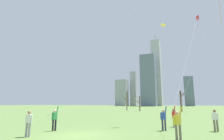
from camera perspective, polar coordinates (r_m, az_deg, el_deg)
name	(u,v)px	position (r m, az deg, el deg)	size (l,w,h in m)	color
ground_plane	(78,135)	(12.88, -10.66, -19.73)	(400.00, 400.00, 0.00)	#5B7A3D
kite_flyer_midfield_left_orange	(192,77)	(12.51, 24.25, -2.17)	(4.74, 3.57, 11.76)	#726656
kite_flyer_midfield_right_green	(176,68)	(14.48, 19.82, 0.70)	(5.74, 3.58, 17.48)	#33384C
kite_flyer_far_back_pink	(76,89)	(15.40, -11.35, -6.06)	(8.33, 9.57, 18.35)	black
kite_flyer_foreground_right_red	(181,88)	(19.97, 21.11, -5.30)	(4.50, 15.78, 17.35)	gray
bystander_far_off_by_trees	(29,122)	(13.04, -25.07, -14.81)	(0.51, 0.24, 1.62)	gray
bystander_strolling_midfield	(215,119)	(16.15, 30.08, -13.40)	(0.42, 0.37, 1.62)	#726656
distant_kite_high_overhead_yellow	(165,31)	(40.69, 16.45, 11.84)	(3.65, 3.47, 19.23)	yellow
bare_tree_far_right_edge	(127,101)	(56.08, 4.78, -9.69)	(2.49, 2.16, 5.82)	brown
bare_tree_center	(181,100)	(50.28, 21.14, -8.87)	(1.52, 2.38, 5.43)	#4C3828
bare_tree_right_of_center	(139,103)	(50.32, 8.75, -10.39)	(1.77, 2.04, 4.28)	#4C3828
skyline_mid_tower_right	(157,73)	(162.03, 14.11, -0.83)	(7.51, 10.93, 62.99)	#B2B2B7
skyline_slender_spire	(122,93)	(159.24, 3.15, -7.28)	(9.79, 8.41, 22.78)	#9EA3AD
skyline_wide_slab	(189,91)	(159.17, 23.35, -6.20)	(7.26, 5.29, 24.01)	slate
skyline_squat_block	(134,89)	(168.83, 7.11, -5.94)	(5.42, 10.19, 31.38)	#B2B2B7
skyline_mid_tower_left	(148,80)	(144.85, 11.56, -3.20)	(11.41, 10.15, 40.60)	slate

